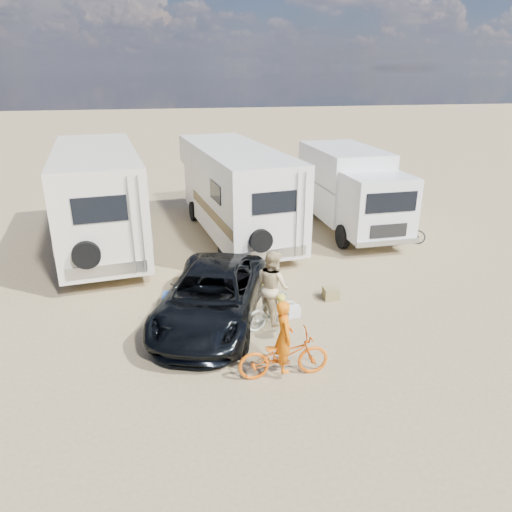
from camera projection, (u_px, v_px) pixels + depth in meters
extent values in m
plane|color=tan|center=(290.00, 334.00, 11.44)|extent=(140.00, 140.00, 0.00)
imported|color=black|center=(212.00, 296.00, 11.79)|extent=(3.72, 5.36, 1.36)
imported|color=#D45508|center=(284.00, 355.00, 9.71)|extent=(1.88, 0.67, 0.99)
imported|color=beige|center=(272.00, 310.00, 11.61)|extent=(1.55, 0.94, 0.90)
imported|color=orange|center=(284.00, 343.00, 9.60)|extent=(0.37, 0.56, 1.54)
imported|color=#D0B985|center=(273.00, 293.00, 11.43)|extent=(0.97, 1.08, 1.83)
imported|color=#272926|center=(404.00, 231.00, 17.36)|extent=(1.58, 1.40, 0.83)
cube|color=#315699|center=(173.00, 301.00, 12.60)|extent=(0.57, 0.44, 0.42)
cube|color=olive|center=(331.00, 293.00, 13.12)|extent=(0.43, 0.43, 0.33)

